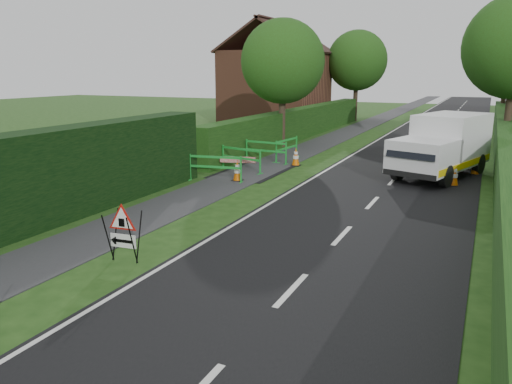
% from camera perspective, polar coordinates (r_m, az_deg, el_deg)
% --- Properties ---
extents(ground, '(120.00, 120.00, 0.00)m').
position_cam_1_polar(ground, '(9.84, -12.08, -10.62)').
color(ground, '#1D4112').
rests_on(ground, ground).
extents(road_surface, '(6.00, 90.00, 0.02)m').
position_cam_1_polar(road_surface, '(42.39, 20.93, 7.35)').
color(road_surface, black).
rests_on(road_surface, ground).
extents(footpath, '(2.00, 90.00, 0.02)m').
position_cam_1_polar(footpath, '(43.13, 13.58, 7.96)').
color(footpath, '#2D2D30').
rests_on(footpath, ground).
extents(hedge_west_far, '(1.00, 24.00, 1.80)m').
position_cam_1_polar(hedge_west_far, '(31.20, 5.05, 6.23)').
color(hedge_west_far, '#14380F').
rests_on(hedge_west_far, ground).
extents(hedge_east, '(1.20, 50.00, 1.50)m').
position_cam_1_polar(hedge_east, '(23.45, 26.95, 2.35)').
color(hedge_east, '#14380F').
rests_on(hedge_east, ground).
extents(house_west, '(7.50, 7.40, 7.88)m').
position_cam_1_polar(house_west, '(40.23, 2.29, 12.07)').
color(house_west, brown).
rests_on(house_west, ground).
extents(tree_nw, '(4.40, 4.40, 6.70)m').
position_cam_1_polar(tree_nw, '(27.07, 3.07, 14.66)').
color(tree_nw, '#2D2116').
rests_on(tree_nw, ground).
extents(tree_fw, '(4.80, 4.80, 7.24)m').
position_cam_1_polar(tree_fw, '(42.33, 11.48, 14.51)').
color(tree_fw, '#2D2116').
rests_on(tree_fw, ground).
extents(tree_fe, '(4.20, 4.20, 6.33)m').
position_cam_1_polar(tree_fe, '(45.10, 26.75, 12.52)').
color(tree_fe, '#2D2116').
rests_on(tree_fe, ground).
extents(triangle_sign, '(0.82, 0.82, 1.09)m').
position_cam_1_polar(triangle_sign, '(10.93, -15.17, -4.06)').
color(triangle_sign, black).
rests_on(triangle_sign, ground).
extents(works_van, '(3.47, 5.55, 2.37)m').
position_cam_1_polar(works_van, '(20.56, 20.63, 5.12)').
color(works_van, silver).
rests_on(works_van, ground).
extents(traffic_cone_0, '(0.38, 0.38, 0.79)m').
position_cam_1_polar(traffic_cone_0, '(19.12, 21.70, 1.80)').
color(traffic_cone_0, black).
rests_on(traffic_cone_0, ground).
extents(traffic_cone_1, '(0.38, 0.38, 0.79)m').
position_cam_1_polar(traffic_cone_1, '(21.55, 23.81, 2.85)').
color(traffic_cone_1, black).
rests_on(traffic_cone_1, ground).
extents(traffic_cone_2, '(0.38, 0.38, 0.79)m').
position_cam_1_polar(traffic_cone_2, '(23.10, 22.87, 3.60)').
color(traffic_cone_2, black).
rests_on(traffic_cone_2, ground).
extents(traffic_cone_3, '(0.38, 0.38, 0.79)m').
position_cam_1_polar(traffic_cone_3, '(18.57, -2.15, 2.45)').
color(traffic_cone_3, black).
rests_on(traffic_cone_3, ground).
extents(traffic_cone_4, '(0.38, 0.38, 0.79)m').
position_cam_1_polar(traffic_cone_4, '(21.68, 4.57, 4.03)').
color(traffic_cone_4, black).
rests_on(traffic_cone_4, ground).
extents(ped_barrier_0, '(2.09, 0.68, 1.00)m').
position_cam_1_polar(ped_barrier_0, '(18.49, -4.70, 3.11)').
color(ped_barrier_0, green).
rests_on(ped_barrier_0, ground).
extents(ped_barrier_1, '(2.08, 0.85, 1.00)m').
position_cam_1_polar(ped_barrier_1, '(20.33, -1.72, 4.11)').
color(ped_barrier_1, green).
rests_on(ped_barrier_1, ground).
extents(ped_barrier_2, '(2.08, 0.53, 1.00)m').
position_cam_1_polar(ped_barrier_2, '(22.24, 1.14, 4.94)').
color(ped_barrier_2, green).
rests_on(ped_barrier_2, ground).
extents(ped_barrier_3, '(0.57, 2.09, 1.00)m').
position_cam_1_polar(ped_barrier_3, '(23.07, 3.54, 5.23)').
color(ped_barrier_3, green).
rests_on(ped_barrier_3, ground).
extents(redwhite_plank, '(1.45, 0.47, 0.25)m').
position_cam_1_polar(redwhite_plank, '(20.65, -2.07, 2.48)').
color(redwhite_plank, red).
rests_on(redwhite_plank, ground).
extents(hatchback_car, '(2.22, 3.74, 1.19)m').
position_cam_1_polar(hatchback_car, '(33.56, 20.66, 6.96)').
color(hatchback_car, silver).
rests_on(hatchback_car, ground).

